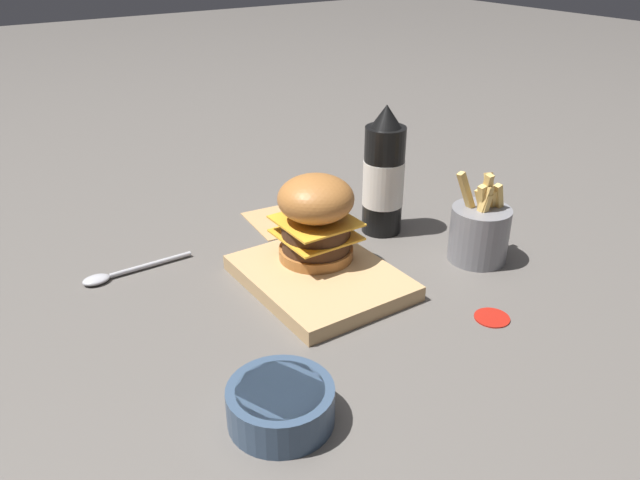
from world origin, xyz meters
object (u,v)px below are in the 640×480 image
at_px(ketchup_bottle, 384,177).
at_px(fries_basket, 480,231).
at_px(burger, 316,217).
at_px(spoon, 115,274).
at_px(side_bowl, 281,403).
at_px(serving_board, 320,277).

distance_m(ketchup_bottle, fries_basket, 0.18).
xyz_separation_m(burger, fries_basket, (0.11, 0.23, -0.04)).
bearing_deg(spoon, fries_basket, 152.38).
xyz_separation_m(burger, ketchup_bottle, (-0.05, 0.17, 0.01)).
distance_m(fries_basket, side_bowl, 0.46).
bearing_deg(spoon, side_bowl, 97.62).
bearing_deg(fries_basket, side_bowl, -72.57).
height_order(ketchup_bottle, side_bowl, ketchup_bottle).
height_order(serving_board, spoon, serving_board).
height_order(burger, spoon, burger).
height_order(ketchup_bottle, spoon, ketchup_bottle).
bearing_deg(burger, side_bowl, -40.05).
bearing_deg(spoon, burger, 150.80).
bearing_deg(ketchup_bottle, serving_board, -64.11).
relative_size(side_bowl, spoon, 0.68).
height_order(serving_board, burger, burger).
xyz_separation_m(fries_basket, spoon, (-0.26, -0.49, -0.04)).
height_order(burger, fries_basket, burger).
height_order(serving_board, side_bowl, side_bowl).
bearing_deg(ketchup_bottle, fries_basket, 20.52).
height_order(side_bowl, spoon, side_bowl).
bearing_deg(serving_board, fries_basket, 73.81).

